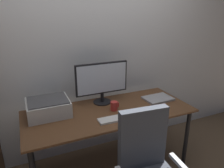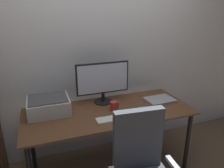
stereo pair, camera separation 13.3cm
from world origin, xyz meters
The scene contains 9 objects.
ground_plane centered at (0.00, 0.00, 0.00)m, with size 12.00×12.00×0.00m, color brown.
back_wall centered at (0.00, 0.53, 1.30)m, with size 6.40×0.10×2.60m, color silver.
desk centered at (0.00, 0.00, 0.66)m, with size 1.71×0.72×0.74m.
monitor centered at (0.01, 0.22, 1.00)m, with size 0.58×0.20×0.45m.
keyboard centered at (-0.04, -0.19, 0.75)m, with size 0.29×0.11×0.02m, color silver.
mouse centered at (0.17, -0.17, 0.76)m, with size 0.06×0.10×0.03m, color black.
coffee_mug centered at (0.05, -0.01, 0.79)m, with size 0.09×0.07×0.09m.
laptop centered at (0.63, 0.04, 0.75)m, with size 0.32×0.23×0.02m, color #99999E.
printer centered at (-0.58, 0.16, 0.82)m, with size 0.40×0.34×0.16m.
Camera 2 is at (-0.64, -1.84, 1.71)m, focal length 33.57 mm.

